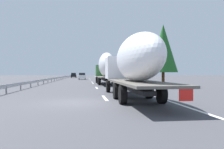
{
  "coord_description": "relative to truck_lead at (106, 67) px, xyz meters",
  "views": [
    {
      "loc": [
        -12.67,
        -0.46,
        1.69
      ],
      "look_at": [
        17.33,
        -4.21,
        1.5
      ],
      "focal_mm": 34.87,
      "sensor_mm": 36.0,
      "label": 1
    }
  ],
  "objects": [
    {
      "name": "tree_3",
      "position": [
        -6.81,
        -6.56,
        2.14
      ],
      "size": [
        3.58,
        3.58,
        7.78
      ],
      "color": "#472D19",
      "rests_on": "ground_plane"
    },
    {
      "name": "guardrail_median",
      "position": [
        22.76,
        9.6,
        -2.05
      ],
      "size": [
        94.0,
        0.1,
        0.76
      ],
      "color": "#9EA0A5",
      "rests_on": "ground_plane"
    },
    {
      "name": "tree_0",
      "position": [
        19.74,
        -7.98,
        1.1
      ],
      "size": [
        3.37,
        3.37,
        5.86
      ],
      "color": "#472D19",
      "rests_on": "ground_plane"
    },
    {
      "name": "tree_5",
      "position": [
        33.37,
        -9.84,
        1.47
      ],
      "size": [
        3.93,
        3.93,
        6.67
      ],
      "color": "#472D19",
      "rests_on": "ground_plane"
    },
    {
      "name": "road_sign",
      "position": [
        23.37,
        -3.1,
        -0.37
      ],
      "size": [
        0.1,
        0.9,
        3.27
      ],
      "color": "gray",
      "rests_on": "ground_plane"
    },
    {
      "name": "tree_2",
      "position": [
        4.05,
        -6.63,
        1.83
      ],
      "size": [
        2.61,
        2.61,
        7.03
      ],
      "color": "#472D19",
      "rests_on": "ground_plane"
    },
    {
      "name": "lane_stripe_2",
      "position": [
        3.5,
        1.8,
        -2.63
      ],
      "size": [
        3.2,
        0.2,
        0.01
      ],
      "primitive_type": "cube",
      "color": "white",
      "rests_on": "ground_plane"
    },
    {
      "name": "lane_stripe_0",
      "position": [
        -18.24,
        1.8,
        -2.63
      ],
      "size": [
        3.2,
        0.2,
        0.01
      ],
      "primitive_type": "cube",
      "color": "white",
      "rests_on": "ground_plane"
    },
    {
      "name": "truck_trailing",
      "position": [
        -18.84,
        -0.0,
        -0.29
      ],
      "size": [
        13.85,
        2.55,
        4.02
      ],
      "color": "silver",
      "rests_on": "ground_plane"
    },
    {
      "name": "tree_4",
      "position": [
        59.62,
        -7.27,
        0.7
      ],
      "size": [
        3.53,
        3.53,
        5.24
      ],
      "color": "#472D19",
      "rests_on": "ground_plane"
    },
    {
      "name": "lane_stripe_3",
      "position": [
        8.5,
        1.8,
        -2.63
      ],
      "size": [
        3.2,
        0.2,
        0.01
      ],
      "primitive_type": "cube",
      "color": "white",
      "rests_on": "ground_plane"
    },
    {
      "name": "ground_plane",
      "position": [
        19.76,
        3.6,
        -2.63
      ],
      "size": [
        260.0,
        260.0,
        0.0
      ],
      "primitive_type": "plane",
      "color": "#424247"
    },
    {
      "name": "lane_stripe_5",
      "position": [
        34.03,
        1.8,
        -2.63
      ],
      "size": [
        3.2,
        0.2,
        0.01
      ],
      "primitive_type": "cube",
      "color": "white",
      "rests_on": "ground_plane"
    },
    {
      "name": "car_white_van",
      "position": [
        25.81,
        3.86,
        -1.73
      ],
      "size": [
        4.09,
        1.84,
        1.78
      ],
      "color": "white",
      "rests_on": "ground_plane"
    },
    {
      "name": "car_black_suv",
      "position": [
        48.26,
        7.23,
        -1.72
      ],
      "size": [
        4.0,
        1.9,
        1.8
      ],
      "color": "black",
      "rests_on": "ground_plane"
    },
    {
      "name": "lane_stripe_1",
      "position": [
        -8.05,
        1.8,
        -2.63
      ],
      "size": [
        3.2,
        0.2,
        0.01
      ],
      "primitive_type": "cube",
      "color": "white",
      "rests_on": "ground_plane"
    },
    {
      "name": "tree_1",
      "position": [
        46.43,
        -9.54,
        1.99
      ],
      "size": [
        3.78,
        3.78,
        7.58
      ],
      "color": "#472D19",
      "rests_on": "ground_plane"
    },
    {
      "name": "edge_line_right",
      "position": [
        24.76,
        -1.9,
        -2.63
      ],
      "size": [
        110.0,
        0.2,
        0.01
      ],
      "primitive_type": "cube",
      "color": "white",
      "rests_on": "ground_plane"
    },
    {
      "name": "lane_stripe_4",
      "position": [
        21.3,
        1.8,
        -2.63
      ],
      "size": [
        3.2,
        0.2,
        0.01
      ],
      "primitive_type": "cube",
      "color": "white",
      "rests_on": "ground_plane"
    },
    {
      "name": "truck_lead",
      "position": [
        0.0,
        0.0,
        0.0
      ],
      "size": [
        14.4,
        2.55,
        4.68
      ],
      "color": "#387038",
      "rests_on": "ground_plane"
    }
  ]
}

